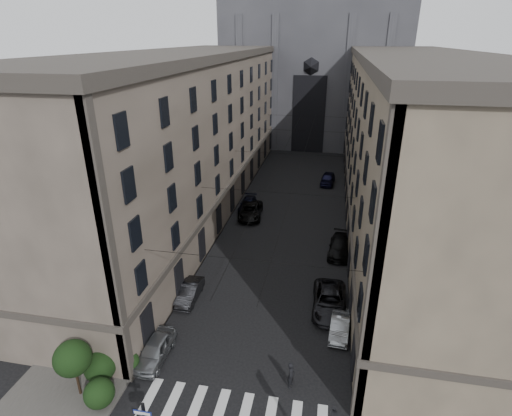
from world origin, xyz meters
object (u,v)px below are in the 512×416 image
Objects in this scene: car_left_near at (155,350)px; car_left_midfar at (251,211)px; pedestrian at (291,375)px; gothic_tower at (315,50)px; car_left_midnear at (190,292)px; car_right_midfar at (340,246)px; car_right_near at (340,326)px; car_right_far at (328,179)px; car_right_midnear at (329,301)px; car_left_far at (248,204)px.

car_left_midfar is (1.68, 24.22, 0.06)m from car_left_near.
car_left_midfar is 26.02m from pedestrian.
car_left_midnear is at bearing -95.92° from gothic_tower.
car_left_midfar is at bearing 151.73° from car_right_midfar.
car_left_midnear is at bearing 175.68° from car_right_near.
car_right_near is 0.81× the size of car_right_far.
car_right_far is 38.66m from pedestrian.
pedestrian is at bearing -113.91° from car_right_near.
car_left_near is 13.37m from car_right_near.
car_right_far is at bearing 5.90° from pedestrian.
car_right_midfar is (0.83, 9.48, -0.04)m from car_right_midnear.
car_right_midnear is (11.57, 7.69, 0.07)m from car_left_near.
pedestrian reaches higher than car_left_far.
pedestrian is (3.18, -67.32, -16.86)m from gothic_tower.
car_left_midnear is (-6.20, -59.80, -17.11)m from gothic_tower.
car_left_near is 2.32× the size of pedestrian.
gothic_tower is 62.51m from car_left_midnear.
car_left_far is 0.87× the size of car_right_midfar.
car_right_midfar reaches higher than car_right_near.
car_right_midnear is at bearing -7.03° from pedestrian.
car_right_midnear is 30.34m from car_right_far.
car_left_midfar is (-4.52, -42.46, -17.00)m from gothic_tower.
car_right_far is at bearing 47.95° from car_left_far.
car_left_midnear is at bearing -104.10° from car_right_far.
car_left_midfar is (1.68, 17.34, 0.11)m from car_left_midnear.
car_left_near is 24.28m from car_left_midfar.
pedestrian is at bearing -78.16° from car_left_midfar.
car_left_midfar reaches higher than car_left_midnear.
car_left_near is at bearing -91.01° from car_left_midnear.
car_left_far is at bearing -125.63° from car_right_far.
gothic_tower is at bearing 78.55° from car_left_midfar.
pedestrian reaches higher than car_left_near.
car_left_far is at bearing 89.02° from car_left_near.
car_right_far reaches higher than car_left_midfar.
car_left_midnear reaches higher than car_left_far.
pedestrian is at bearing -87.30° from gothic_tower.
pedestrian is at bearing -87.11° from car_right_far.
car_right_midnear reaches higher than car_right_midfar.
car_left_midnear is at bearing 59.00° from pedestrian.
car_right_midnear is at bearing 111.52° from car_right_near.
car_left_midnear is at bearing -94.11° from car_left_far.
gothic_tower is at bearing 80.67° from car_left_far.
gothic_tower reaches higher than car_left_midfar.
car_left_far is 0.97× the size of car_right_far.
gothic_tower reaches higher than car_right_midnear.
gothic_tower reaches higher than car_left_midnear.
car_right_near is at bearing -66.23° from car_left_midfar.
car_left_midfar is at bearing 24.93° from pedestrian.
car_right_midnear is at bearing -64.48° from car_left_midfar.
car_left_near is 6.88m from car_left_midnear.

